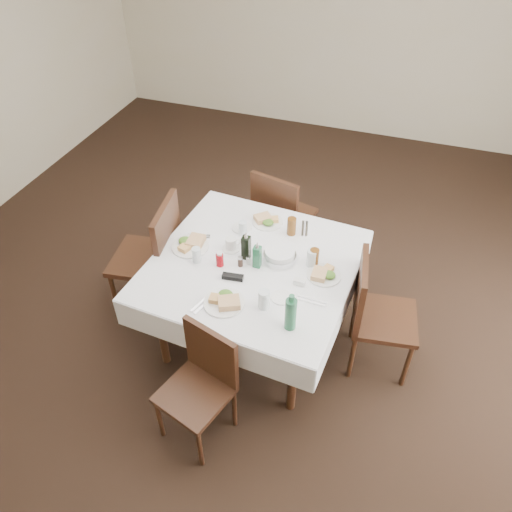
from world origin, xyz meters
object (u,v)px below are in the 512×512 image
Objects in this scene: water_w at (196,255)px; water_e at (312,258)px; dining_table at (253,271)px; green_bottle at (291,314)px; coffee_mug at (231,244)px; oil_cruet_dark at (246,247)px; bread_basket at (280,255)px; chair_south at (203,378)px; oil_cruet_green at (257,256)px; water_s at (264,299)px; chair_east at (373,309)px; chair_west at (155,252)px; ketchup_bottle at (220,259)px; water_n at (243,228)px; chair_north at (280,212)px.

water_e is at bearing 16.05° from water_w.
green_bottle reaches higher than dining_table.
oil_cruet_dark is at bearing -22.38° from coffee_mug.
water_e is at bearing 2.42° from bread_basket.
chair_south is 3.91× the size of oil_cruet_green.
water_w is (-0.58, 0.26, -0.01)m from water_s.
dining_table is 0.17m from oil_cruet_green.
chair_east is at bearing -3.80° from bread_basket.
chair_west is at bearing -177.74° from bread_basket.
chair_east reaches higher than water_w.
ketchup_bottle is (0.61, -0.16, 0.23)m from chair_west.
oil_cruet_dark is at bearing -170.89° from water_e.
chair_east is (0.87, 0.05, -0.15)m from dining_table.
green_bottle reaches higher than oil_cruet_dark.
chair_west is 0.91m from oil_cruet_green.
coffee_mug is (-0.59, -0.02, -0.02)m from water_e.
oil_cruet_dark reaches higher than water_e.
dining_table is at bearing -164.42° from water_e.
dining_table is at bearing 130.17° from green_bottle.
water_w is 0.58m from bread_basket.
oil_cruet_green is (0.42, 0.09, 0.04)m from water_w.
water_n is (0.65, 0.22, 0.23)m from chair_west.
water_n and water_w have the same top height.
oil_cruet_dark is 0.12m from oil_cruet_green.
chair_east is at bearing 8.01° from ketchup_bottle.
chair_west is at bearing 131.31° from chair_south.
ketchup_bottle reaches higher than dining_table.
water_w and ketchup_bottle have the same top height.
dining_table is at bearing -24.84° from coffee_mug.
oil_cruet_green is 0.26m from ketchup_bottle.
water_w is (-0.30, -1.05, 0.29)m from chair_north.
chair_south is 7.34× the size of water_w.
ketchup_bottle is at bearing -154.77° from dining_table.
water_s is 0.24m from green_bottle.
coffee_mug is (-0.13, 0.05, -0.06)m from oil_cruet_dark.
bread_basket is (-0.23, -0.01, -0.03)m from water_e.
water_s reaches higher than coffee_mug.
chair_north is 0.91m from bread_basket.
green_bottle is at bearing -88.47° from water_e.
dining_table is 0.83m from chair_west.
green_bottle reaches higher than water_w.
water_w is (-0.33, 0.71, 0.34)m from chair_south.
dining_table is 13.03× the size of ketchup_bottle.
dining_table is 11.39× the size of water_e.
water_e is (1.21, 0.05, 0.24)m from chair_west.
chair_west is 8.94× the size of water_w.
chair_north is at bearing 90.99° from oil_cruet_dark.
chair_north is 0.89m from coffee_mug.
chair_east is 0.84m from water_s.
chair_east reaches higher than ketchup_bottle.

